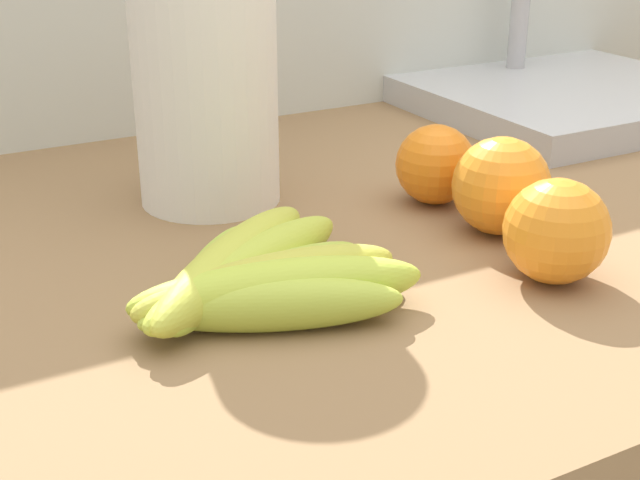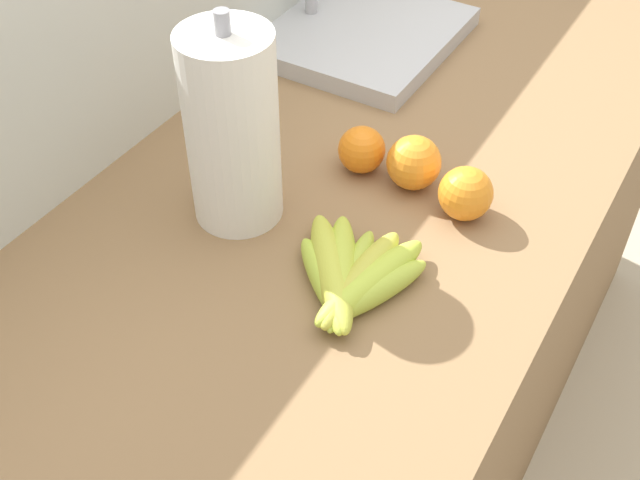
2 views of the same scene
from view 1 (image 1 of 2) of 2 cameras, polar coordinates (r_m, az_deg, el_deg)
The scene contains 7 objects.
wall_back at distance 1.22m, azimuth 0.44°, elevation -2.29°, with size 2.16×0.06×1.30m, color silver.
banana_bunch at distance 0.60m, azimuth -4.25°, elevation -2.58°, with size 0.21×0.20×0.04m.
orange_back_right at distance 0.65m, azimuth 14.92°, elevation 0.55°, with size 0.08×0.08×0.08m, color orange.
orange_center at distance 0.73m, azimuth 11.54°, elevation 3.41°, with size 0.08×0.08×0.08m, color orange.
orange_right at distance 0.79m, azimuth 7.42°, elevation 4.82°, with size 0.07×0.07×0.07m, color orange.
paper_towel_roll at distance 0.77m, azimuth -7.48°, elevation 12.26°, with size 0.12×0.12×0.31m.
sink_basin at distance 1.14m, azimuth 15.84°, elevation 8.96°, with size 0.36×0.32×0.22m.
Camera 1 is at (-0.54, -0.60, 1.17)m, focal length 49.91 mm.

